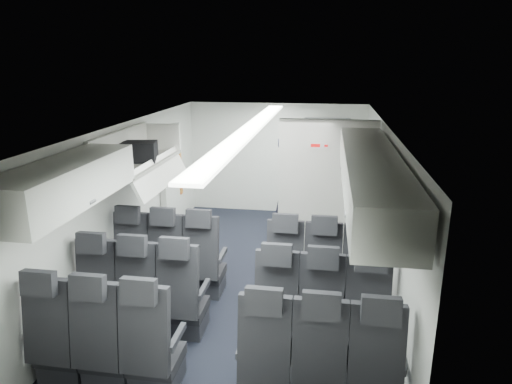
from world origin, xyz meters
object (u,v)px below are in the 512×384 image
(seat_row_front, at_px, (245,269))
(carry_on_bag, at_px, (140,152))
(galley_unit, at_px, (325,170))
(flight_attendant, at_px, (290,189))
(boarding_door, at_px, (172,180))
(seat_row_rear, at_px, (208,358))
(seat_row_mid, at_px, (230,306))

(seat_row_front, height_order, carry_on_bag, carry_on_bag)
(galley_unit, relative_size, carry_on_bag, 4.45)
(flight_attendant, bearing_deg, galley_unit, -13.20)
(flight_attendant, distance_m, carry_on_bag, 2.69)
(seat_row_front, height_order, flight_attendant, flight_attendant)
(seat_row_front, bearing_deg, galley_unit, 73.72)
(carry_on_bag, bearing_deg, galley_unit, 40.21)
(carry_on_bag, bearing_deg, boarding_door, 86.04)
(seat_row_rear, relative_size, boarding_door, 1.79)
(seat_row_rear, distance_m, carry_on_bag, 2.90)
(seat_row_rear, distance_m, boarding_door, 4.25)
(galley_unit, height_order, flight_attendant, galley_unit)
(galley_unit, xyz_separation_m, carry_on_bag, (-2.37, -2.95, 0.86))
(boarding_door, bearing_deg, galley_unit, 24.28)
(seat_row_front, bearing_deg, flight_attendant, 79.36)
(boarding_door, bearing_deg, carry_on_bag, -82.97)
(boarding_door, bearing_deg, flight_attendant, -0.54)
(seat_row_front, distance_m, seat_row_mid, 0.90)
(galley_unit, bearing_deg, boarding_door, -155.72)
(seat_row_rear, bearing_deg, carry_on_bag, 123.97)
(seat_row_rear, height_order, boarding_door, boarding_door)
(seat_row_mid, relative_size, carry_on_bag, 7.79)
(galley_unit, distance_m, carry_on_bag, 3.88)
(boarding_door, relative_size, carry_on_bag, 4.35)
(seat_row_front, relative_size, flight_attendant, 1.88)
(seat_row_front, height_order, seat_row_mid, same)
(seat_row_mid, distance_m, seat_row_rear, 0.90)
(boarding_door, relative_size, flight_attendant, 1.05)
(galley_unit, height_order, boarding_door, galley_unit)
(seat_row_front, xyz_separation_m, galley_unit, (0.95, 3.25, 0.55))
(seat_row_rear, bearing_deg, seat_row_front, 90.00)
(carry_on_bag, bearing_deg, flight_attendant, 33.23)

